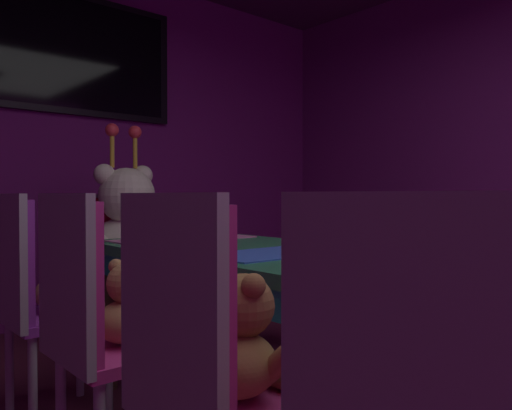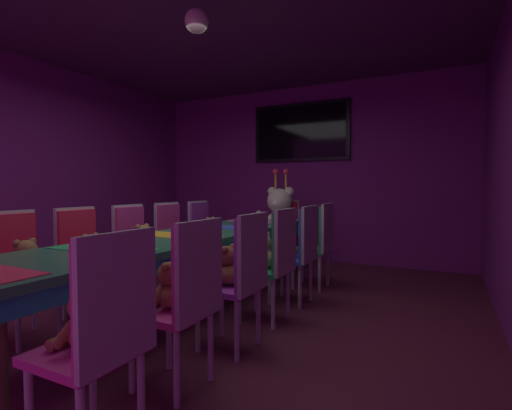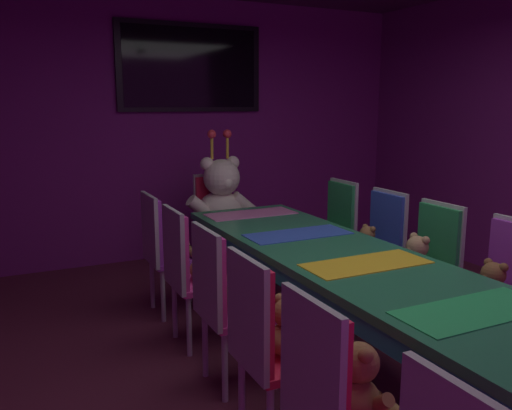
% 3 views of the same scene
% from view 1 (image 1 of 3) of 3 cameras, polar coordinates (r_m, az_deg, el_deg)
% --- Properties ---
extents(wall_back, '(5.20, 0.12, 2.80)m').
position_cam_1_polar(wall_back, '(4.18, -20.27, 6.86)').
color(wall_back, '#721E72').
rests_on(wall_back, ground_plane).
extents(banquet_table, '(0.90, 3.78, 0.75)m').
position_cam_1_polar(banquet_table, '(1.67, 24.08, -10.03)').
color(banquet_table, '#26724C').
rests_on(banquet_table, ground_plane).
extents(chair_left_3, '(0.42, 0.41, 0.98)m').
position_cam_1_polar(chair_left_3, '(1.25, -6.70, -16.71)').
color(chair_left_3, '#CC338C').
rests_on(chair_left_3, ground_plane).
extents(teddy_left_3, '(0.27, 0.35, 0.33)m').
position_cam_1_polar(teddy_left_3, '(1.33, -1.30, -15.41)').
color(teddy_left_3, olive).
rests_on(teddy_left_3, chair_left_3).
extents(chair_left_4, '(0.42, 0.41, 0.98)m').
position_cam_1_polar(chair_left_4, '(1.78, -18.43, -11.34)').
color(chair_left_4, '#CC338C').
rests_on(chair_left_4, ground_plane).
extents(teddy_left_4, '(0.24, 0.31, 0.29)m').
position_cam_1_polar(teddy_left_4, '(1.84, -14.20, -11.28)').
color(teddy_left_4, '#9E7247').
rests_on(teddy_left_4, chair_left_4).
extents(chair_left_5, '(0.42, 0.41, 0.98)m').
position_cam_1_polar(chair_left_5, '(2.37, -24.39, -8.27)').
color(chair_left_5, purple).
rests_on(chair_left_5, ground_plane).
extents(teddy_left_5, '(0.26, 0.34, 0.32)m').
position_cam_1_polar(teddy_left_5, '(2.41, -21.04, -8.12)').
color(teddy_left_5, '#9E7247').
rests_on(teddy_left_5, chair_left_5).
extents(chair_right_3, '(0.42, 0.41, 0.98)m').
position_cam_1_polar(chair_right_3, '(2.55, 25.41, -7.61)').
color(chair_right_3, '#268C4C').
rests_on(chair_right_3, ground_plane).
extents(teddy_right_3, '(0.26, 0.33, 0.32)m').
position_cam_1_polar(teddy_right_3, '(2.42, 24.02, -8.14)').
color(teddy_right_3, tan).
rests_on(teddy_right_3, chair_right_3).
extents(chair_right_4, '(0.42, 0.41, 0.98)m').
position_cam_1_polar(chair_right_4, '(2.84, 14.53, -6.63)').
color(chair_right_4, '#2D47B2').
rests_on(chair_right_4, ground_plane).
extents(teddy_right_4, '(0.21, 0.27, 0.26)m').
position_cam_1_polar(teddy_right_4, '(2.73, 12.83, -7.52)').
color(teddy_right_4, olive).
rests_on(teddy_right_4, chair_right_4).
extents(chair_right_5, '(0.42, 0.41, 0.98)m').
position_cam_1_polar(chair_right_5, '(3.24, 5.03, -5.64)').
color(chair_right_5, '#268C4C').
rests_on(chair_right_5, ground_plane).
extents(throne_chair, '(0.41, 0.42, 0.98)m').
position_cam_1_polar(throne_chair, '(3.48, -15.62, -5.21)').
color(throne_chair, red).
rests_on(throne_chair, ground_plane).
extents(king_teddy_bear, '(0.76, 0.59, 0.97)m').
position_cam_1_polar(king_teddy_bear, '(3.31, -14.34, -2.53)').
color(king_teddy_bear, silver).
rests_on(king_teddy_bear, throne_chair).
extents(wall_tv, '(1.59, 0.06, 0.92)m').
position_cam_1_polar(wall_tv, '(4.21, -19.86, 15.82)').
color(wall_tv, black).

